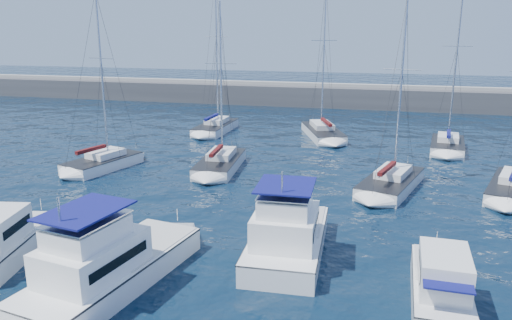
% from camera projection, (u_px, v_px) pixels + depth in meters
% --- Properties ---
extents(ground, '(220.00, 220.00, 0.00)m').
position_uv_depth(ground, '(259.00, 245.00, 28.08)').
color(ground, black).
rests_on(ground, ground).
extents(breakwater, '(160.00, 6.00, 4.45)m').
position_uv_depth(breakwater, '(339.00, 99.00, 76.53)').
color(breakwater, '#424244').
rests_on(breakwater, ground).
extents(motor_yacht_port_outer, '(3.91, 7.40, 3.20)m').
position_uv_depth(motor_yacht_port_outer, '(5.00, 242.00, 26.15)').
color(motor_yacht_port_outer, silver).
rests_on(motor_yacht_port_outer, ground).
extents(motor_yacht_port_inner, '(5.27, 10.64, 4.69)m').
position_uv_depth(motor_yacht_port_inner, '(106.00, 267.00, 23.06)').
color(motor_yacht_port_inner, white).
rests_on(motor_yacht_port_inner, ground).
extents(motor_yacht_stbd_inner, '(4.08, 8.74, 4.69)m').
position_uv_depth(motor_yacht_stbd_inner, '(287.00, 236.00, 26.38)').
color(motor_yacht_stbd_inner, white).
rests_on(motor_yacht_stbd_inner, ground).
extents(motor_yacht_stbd_outer, '(2.63, 6.86, 3.20)m').
position_uv_depth(motor_yacht_stbd_outer, '(441.00, 287.00, 21.62)').
color(motor_yacht_stbd_outer, silver).
rests_on(motor_yacht_stbd_outer, ground).
extents(sailboat_mid_a, '(4.88, 7.42, 14.94)m').
position_uv_depth(sailboat_mid_a, '(103.00, 162.00, 42.96)').
color(sailboat_mid_a, white).
rests_on(sailboat_mid_a, ground).
extents(sailboat_mid_b, '(3.66, 8.13, 14.22)m').
position_uv_depth(sailboat_mid_b, '(220.00, 163.00, 42.83)').
color(sailboat_mid_b, silver).
rests_on(sailboat_mid_b, ground).
extents(sailboat_mid_d, '(5.32, 8.56, 14.17)m').
position_uv_depth(sailboat_mid_d, '(391.00, 183.00, 37.52)').
color(sailboat_mid_d, silver).
rests_on(sailboat_mid_d, ground).
extents(sailboat_back_a, '(3.36, 8.18, 17.32)m').
position_uv_depth(sailboat_back_a, '(216.00, 127.00, 57.99)').
color(sailboat_back_a, white).
rests_on(sailboat_back_a, ground).
extents(sailboat_back_b, '(6.00, 9.52, 16.75)m').
position_uv_depth(sailboat_back_b, '(323.00, 132.00, 55.26)').
color(sailboat_back_b, silver).
rests_on(sailboat_back_b, ground).
extents(sailboat_back_c, '(3.87, 7.35, 16.17)m').
position_uv_depth(sailboat_back_c, '(447.00, 145.00, 49.10)').
color(sailboat_back_c, white).
rests_on(sailboat_back_c, ground).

